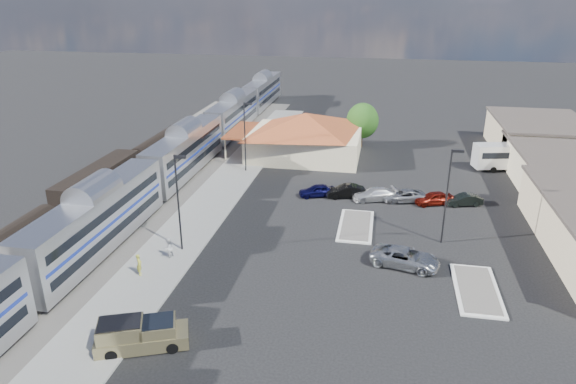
% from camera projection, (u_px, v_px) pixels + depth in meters
% --- Properties ---
extents(ground, '(280.00, 280.00, 0.00)m').
position_uv_depth(ground, '(313.00, 232.00, 49.63)').
color(ground, black).
rests_on(ground, ground).
extents(railbed, '(16.00, 100.00, 0.12)m').
position_uv_depth(railbed, '(146.00, 188.00, 60.54)').
color(railbed, '#4C4944').
rests_on(railbed, ground).
extents(platform, '(5.50, 92.00, 0.18)m').
position_uv_depth(platform, '(214.00, 199.00, 57.15)').
color(platform, gray).
rests_on(platform, ground).
extents(passenger_train, '(3.00, 104.00, 5.55)m').
position_uv_depth(passenger_train, '(186.00, 153.00, 64.03)').
color(passenger_train, silver).
rests_on(passenger_train, ground).
extents(freight_cars, '(2.80, 46.00, 4.00)m').
position_uv_depth(freight_cars, '(100.00, 186.00, 55.94)').
color(freight_cars, black).
rests_on(freight_cars, ground).
extents(station_depot, '(18.35, 12.24, 6.20)m').
position_uv_depth(station_depot, '(305.00, 135.00, 71.22)').
color(station_depot, '#C7B992').
rests_on(station_depot, ground).
extents(traffic_island_south, '(3.30, 7.50, 0.21)m').
position_uv_depth(traffic_island_south, '(356.00, 226.00, 50.73)').
color(traffic_island_south, silver).
rests_on(traffic_island_south, ground).
extents(traffic_island_north, '(3.30, 7.50, 0.21)m').
position_uv_depth(traffic_island_north, '(477.00, 290.00, 39.86)').
color(traffic_island_north, silver).
rests_on(traffic_island_north, ground).
extents(lamp_plat_s, '(1.08, 0.25, 9.00)m').
position_uv_depth(lamp_plat_s, '(179.00, 196.00, 44.07)').
color(lamp_plat_s, black).
rests_on(lamp_plat_s, ground).
extents(lamp_plat_n, '(1.08, 0.25, 9.00)m').
position_uv_depth(lamp_plat_n, '(245.00, 131.00, 64.19)').
color(lamp_plat_n, black).
rests_on(lamp_plat_n, ground).
extents(lamp_lot, '(1.08, 0.25, 9.00)m').
position_uv_depth(lamp_lot, '(449.00, 189.00, 45.59)').
color(lamp_lot, black).
rests_on(lamp_lot, ground).
extents(tree_depot, '(4.71, 4.71, 6.63)m').
position_uv_depth(tree_depot, '(362.00, 121.00, 75.08)').
color(tree_depot, '#382314').
rests_on(tree_depot, ground).
extents(pickup_truck, '(6.26, 4.18, 2.03)m').
position_uv_depth(pickup_truck, '(142.00, 335.00, 33.26)').
color(pickup_truck, '#978B5D').
rests_on(pickup_truck, ground).
extents(suv, '(6.27, 3.94, 1.62)m').
position_uv_depth(suv, '(405.00, 258.00, 43.17)').
color(suv, '#A5A8AD').
rests_on(suv, ground).
extents(coach_bus, '(10.97, 4.71, 3.44)m').
position_uv_depth(coach_bus, '(516.00, 155.00, 66.20)').
color(coach_bus, silver).
rests_on(coach_bus, ground).
extents(person_a, '(0.68, 0.79, 1.84)m').
position_uv_depth(person_a, '(139.00, 264.00, 41.52)').
color(person_a, gold).
rests_on(person_a, platform).
extents(person_b, '(0.95, 1.06, 1.81)m').
position_uv_depth(person_b, '(168.00, 248.00, 44.21)').
color(person_b, silver).
rests_on(person_b, platform).
extents(parked_car_a, '(4.42, 2.95, 1.40)m').
position_uv_depth(parked_car_a, '(317.00, 190.00, 58.00)').
color(parked_car_a, '#0C0B3B').
rests_on(parked_car_a, ground).
extents(parked_car_b, '(4.68, 2.67, 1.46)m').
position_uv_depth(parked_car_b, '(346.00, 191.00, 57.71)').
color(parked_car_b, black).
rests_on(parked_car_b, ground).
extents(parked_car_c, '(5.24, 3.43, 1.41)m').
position_uv_depth(parked_car_c, '(374.00, 194.00, 56.90)').
color(parked_car_c, silver).
rests_on(parked_car_c, ground).
extents(parked_car_d, '(5.17, 3.25, 1.33)m').
position_uv_depth(parked_car_d, '(404.00, 196.00, 56.63)').
color(parked_car_d, gray).
rests_on(parked_car_d, ground).
extents(parked_car_e, '(4.54, 3.05, 1.44)m').
position_uv_depth(parked_car_e, '(434.00, 198.00, 55.79)').
color(parked_car_e, maroon).
rests_on(parked_car_e, ground).
extents(parked_car_f, '(4.14, 2.38, 1.29)m').
position_uv_depth(parked_car_f, '(464.00, 200.00, 55.54)').
color(parked_car_f, black).
rests_on(parked_car_f, ground).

